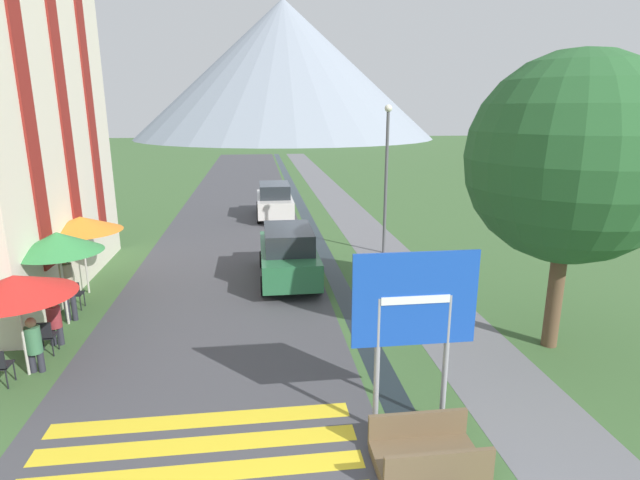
# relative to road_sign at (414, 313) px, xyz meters

# --- Properties ---
(ground_plane) EXTENTS (160.00, 160.00, 0.00)m
(ground_plane) POSITION_rel_road_sign_xyz_m (-1.23, 16.48, -2.20)
(ground_plane) COLOR #3D6033
(road) EXTENTS (6.40, 60.00, 0.01)m
(road) POSITION_rel_road_sign_xyz_m (-3.73, 26.48, -2.19)
(road) COLOR #424247
(road) RESTS_ON ground_plane
(footpath) EXTENTS (2.20, 60.00, 0.01)m
(footpath) POSITION_rel_road_sign_xyz_m (2.37, 26.48, -2.19)
(footpath) COLOR slate
(footpath) RESTS_ON ground_plane
(drainage_channel) EXTENTS (0.60, 60.00, 0.00)m
(drainage_channel) POSITION_rel_road_sign_xyz_m (-0.03, 26.48, -2.19)
(drainage_channel) COLOR black
(drainage_channel) RESTS_ON ground_plane
(crosswalk_marking) EXTENTS (5.44, 2.54, 0.01)m
(crosswalk_marking) POSITION_rel_road_sign_xyz_m (-3.73, -0.42, -2.19)
(crosswalk_marking) COLOR yellow
(crosswalk_marking) RESTS_ON ground_plane
(mountain_distant) EXTENTS (57.79, 57.79, 25.67)m
(mountain_distant) POSITION_rel_road_sign_xyz_m (3.40, 94.16, 10.64)
(mountain_distant) COLOR gray
(mountain_distant) RESTS_ON ground_plane
(road_sign) EXTENTS (2.17, 0.11, 3.28)m
(road_sign) POSITION_rel_road_sign_xyz_m (0.00, 0.00, 0.00)
(road_sign) COLOR gray
(road_sign) RESTS_ON ground_plane
(footbridge) EXTENTS (1.70, 1.10, 0.65)m
(footbridge) POSITION_rel_road_sign_xyz_m (-0.03, -1.07, -1.97)
(footbridge) COLOR brown
(footbridge) RESTS_ON ground_plane
(parked_car_near) EXTENTS (1.89, 4.51, 1.82)m
(parked_car_near) POSITION_rel_road_sign_xyz_m (-1.63, 8.26, -1.28)
(parked_car_near) COLOR #28663D
(parked_car_near) RESTS_ON ground_plane
(parked_car_far) EXTENTS (1.89, 4.46, 1.82)m
(parked_car_far) POSITION_rel_road_sign_xyz_m (-1.69, 18.31, -1.28)
(parked_car_far) COLOR silver
(parked_car_far) RESTS_ON ground_plane
(cafe_chair_near_left) EXTENTS (0.40, 0.40, 0.85)m
(cafe_chair_near_left) POSITION_rel_road_sign_xyz_m (-7.57, 3.68, -1.68)
(cafe_chair_near_left) COLOR black
(cafe_chair_near_left) RESTS_ON ground_plane
(cafe_chair_far_right) EXTENTS (0.40, 0.40, 0.85)m
(cafe_chair_far_right) POSITION_rel_road_sign_xyz_m (-7.84, 6.45, -1.68)
(cafe_chair_far_right) COLOR black
(cafe_chair_far_right) RESTS_ON ground_plane
(cafe_umbrella_front_red) EXTENTS (2.38, 2.38, 2.26)m
(cafe_umbrella_front_red) POSITION_rel_road_sign_xyz_m (-7.61, 2.79, -0.16)
(cafe_umbrella_front_red) COLOR #B7B2A8
(cafe_umbrella_front_red) RESTS_ON ground_plane
(cafe_umbrella_middle_green) EXTENTS (2.20, 2.20, 2.53)m
(cafe_umbrella_middle_green) POSITION_rel_road_sign_xyz_m (-7.70, 5.44, 0.06)
(cafe_umbrella_middle_green) COLOR #B7B2A8
(cafe_umbrella_middle_green) RESTS_ON ground_plane
(cafe_umbrella_rear_orange) EXTENTS (2.40, 2.40, 2.43)m
(cafe_umbrella_rear_orange) POSITION_rel_road_sign_xyz_m (-7.90, 7.82, 0.01)
(cafe_umbrella_rear_orange) COLOR #B7B2A8
(cafe_umbrella_rear_orange) RESTS_ON ground_plane
(person_seated_near) EXTENTS (0.32, 0.32, 1.27)m
(person_seated_near) POSITION_rel_road_sign_xyz_m (-7.47, 2.89, -1.49)
(person_seated_near) COLOR #282833
(person_seated_near) RESTS_ON ground_plane
(person_seated_far) EXTENTS (0.32, 0.32, 1.19)m
(person_seated_far) POSITION_rel_road_sign_xyz_m (-7.53, 4.20, -1.53)
(person_seated_far) COLOR #282833
(person_seated_far) RESTS_ON ground_plane
(person_standing_terrace) EXTENTS (0.32, 0.32, 1.81)m
(person_standing_terrace) POSITION_rel_road_sign_xyz_m (-7.69, 5.68, -1.14)
(person_standing_terrace) COLOR #282833
(person_standing_terrace) RESTS_ON ground_plane
(streetlamp) EXTENTS (0.28, 0.28, 5.72)m
(streetlamp) POSITION_rel_road_sign_xyz_m (2.35, 11.04, 1.16)
(streetlamp) COLOR #515156
(streetlamp) RESTS_ON ground_plane
(tree_by_path) EXTENTS (4.66, 4.66, 6.83)m
(tree_by_path) POSITION_rel_road_sign_xyz_m (4.33, 2.67, 2.29)
(tree_by_path) COLOR brown
(tree_by_path) RESTS_ON ground_plane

